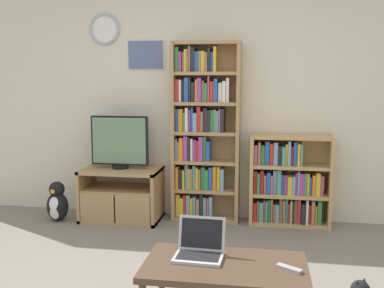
% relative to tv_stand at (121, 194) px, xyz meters
% --- Properties ---
extents(wall_back, '(6.69, 0.09, 2.60)m').
position_rel_tv_stand_xyz_m(wall_back, '(0.90, 0.32, 1.02)').
color(wall_back, beige).
rests_on(wall_back, ground_plane).
extents(tv_stand, '(0.85, 0.51, 0.57)m').
position_rel_tv_stand_xyz_m(tv_stand, '(0.00, 0.00, 0.00)').
color(tv_stand, tan).
rests_on(tv_stand, ground_plane).
extents(television, '(0.63, 0.18, 0.57)m').
position_rel_tv_stand_xyz_m(television, '(-0.01, 0.03, 0.57)').
color(television, black).
rests_on(television, tv_stand).
extents(bookshelf_tall, '(0.72, 0.25, 1.93)m').
position_rel_tv_stand_xyz_m(bookshelf_tall, '(0.87, 0.17, 0.67)').
color(bookshelf_tall, tan).
rests_on(bookshelf_tall, ground_plane).
extents(bookshelf_short, '(0.84, 0.29, 0.96)m').
position_rel_tv_stand_xyz_m(bookshelf_short, '(1.78, 0.15, 0.16)').
color(bookshelf_short, tan).
rests_on(bookshelf_short, ground_plane).
extents(coffee_table, '(1.01, 0.57, 0.42)m').
position_rel_tv_stand_xyz_m(coffee_table, '(1.31, -1.96, 0.08)').
color(coffee_table, '#4C3828').
rests_on(coffee_table, ground_plane).
extents(laptop, '(0.32, 0.27, 0.24)m').
position_rel_tv_stand_xyz_m(laptop, '(1.14, -1.87, 0.19)').
color(laptop, '#B7BABC').
rests_on(laptop, coffee_table).
extents(remote_near_laptop, '(0.16, 0.12, 0.02)m').
position_rel_tv_stand_xyz_m(remote_near_laptop, '(1.70, -1.99, 0.14)').
color(remote_near_laptop, '#99999E').
rests_on(remote_near_laptop, coffee_table).
extents(penguin_figurine, '(0.24, 0.21, 0.44)m').
position_rel_tv_stand_xyz_m(penguin_figurine, '(-0.68, -0.16, -0.09)').
color(penguin_figurine, black).
rests_on(penguin_figurine, ground_plane).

